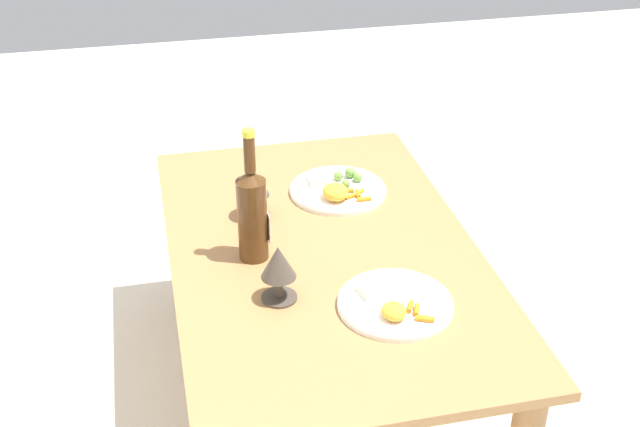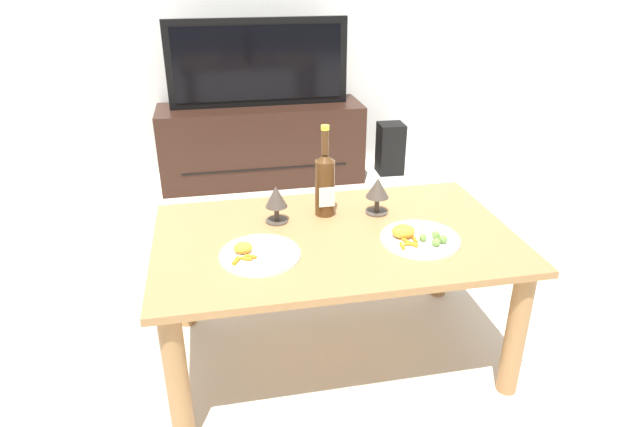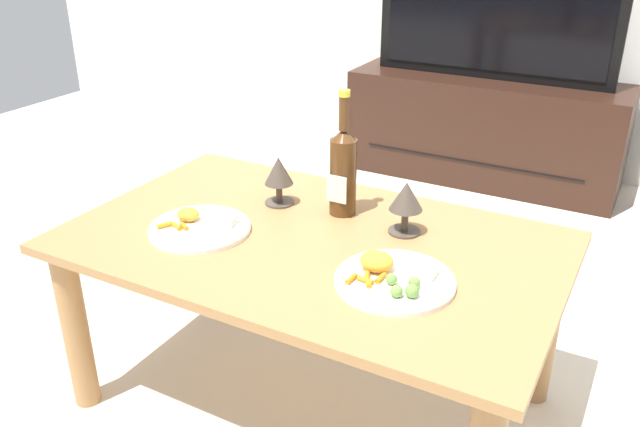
# 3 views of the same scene
# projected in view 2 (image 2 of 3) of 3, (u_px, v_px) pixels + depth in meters

# --- Properties ---
(ground_plane) EXTENTS (6.40, 6.40, 0.00)m
(ground_plane) POSITION_uv_depth(u_px,v_px,m) (334.00, 353.00, 2.11)
(ground_plane) COLOR beige
(dining_table) EXTENTS (1.23, 0.76, 0.51)m
(dining_table) POSITION_uv_depth(u_px,v_px,m) (335.00, 256.00, 1.93)
(dining_table) COLOR #9E7042
(dining_table) RESTS_ON ground_plane
(tv_stand) EXTENTS (1.32, 0.42, 0.51)m
(tv_stand) POSITION_uv_depth(u_px,v_px,m) (262.00, 144.00, 3.66)
(tv_stand) COLOR black
(tv_stand) RESTS_ON ground_plane
(tv_screen) EXTENTS (1.13, 0.05, 0.54)m
(tv_screen) POSITION_uv_depth(u_px,v_px,m) (258.00, 63.00, 3.43)
(tv_screen) COLOR black
(tv_screen) RESTS_ON tv_stand
(floor_speaker) EXTENTS (0.18, 0.18, 0.35)m
(floor_speaker) POSITION_uv_depth(u_px,v_px,m) (390.00, 148.00, 3.82)
(floor_speaker) COLOR black
(floor_speaker) RESTS_ON ground_plane
(wine_bottle) EXTENTS (0.07, 0.07, 0.34)m
(wine_bottle) POSITION_uv_depth(u_px,v_px,m) (326.00, 181.00, 2.00)
(wine_bottle) COLOR #4C2D14
(wine_bottle) RESTS_ON dining_table
(goblet_left) EXTENTS (0.08, 0.08, 0.14)m
(goblet_left) POSITION_uv_depth(u_px,v_px,m) (276.00, 199.00, 1.95)
(goblet_left) COLOR #473D33
(goblet_left) RESTS_ON dining_table
(goblet_right) EXTENTS (0.09, 0.09, 0.14)m
(goblet_right) POSITION_uv_depth(u_px,v_px,m) (378.00, 190.00, 2.02)
(goblet_right) COLOR #473D33
(goblet_right) RESTS_ON dining_table
(dinner_plate_left) EXTENTS (0.26, 0.26, 0.05)m
(dinner_plate_left) POSITION_uv_depth(u_px,v_px,m) (259.00, 253.00, 1.75)
(dinner_plate_left) COLOR white
(dinner_plate_left) RESTS_ON dining_table
(dinner_plate_right) EXTENTS (0.27, 0.27, 0.05)m
(dinner_plate_right) POSITION_uv_depth(u_px,v_px,m) (419.00, 237.00, 1.85)
(dinner_plate_right) COLOR white
(dinner_plate_right) RESTS_ON dining_table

